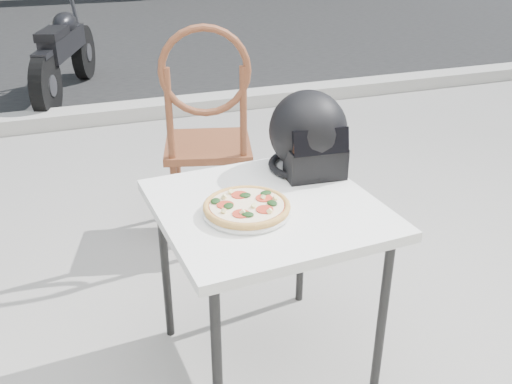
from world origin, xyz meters
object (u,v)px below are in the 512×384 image
object	(u,v)px
pizza	(247,206)
cafe_table_main	(267,220)
plate	(247,212)
helmet	(309,136)
cafe_chair_main	(207,125)
motorcycle	(65,54)

from	to	relation	value
pizza	cafe_table_main	bearing A→B (deg)	27.14
plate	helmet	xyz separation A→B (m)	(0.34, 0.27, 0.13)
cafe_table_main	plate	bearing A→B (deg)	-152.75
cafe_chair_main	motorcycle	xyz separation A→B (m)	(-0.56, 3.00, -0.24)
pizza	helmet	world-z (taller)	helmet
cafe_chair_main	pizza	bearing A→B (deg)	96.68
plate	pizza	xyz separation A→B (m)	(0.00, 0.00, 0.02)
helmet	cafe_chair_main	distance (m)	0.82
cafe_table_main	motorcycle	bearing A→B (deg)	97.10
helmet	motorcycle	xyz separation A→B (m)	(-0.75, 3.78, -0.43)
pizza	motorcycle	distance (m)	4.08
cafe_table_main	cafe_chair_main	bearing A→B (deg)	86.64
cafe_table_main	motorcycle	xyz separation A→B (m)	(-0.50, 4.00, -0.23)
pizza	motorcycle	bearing A→B (deg)	95.77
cafe_table_main	helmet	bearing A→B (deg)	41.77
motorcycle	pizza	bearing A→B (deg)	-65.91
cafe_chair_main	motorcycle	world-z (taller)	cafe_chair_main
pizza	helmet	distance (m)	0.45
plate	motorcycle	bearing A→B (deg)	95.77
plate	helmet	world-z (taller)	helmet
helmet	cafe_chair_main	xyz separation A→B (m)	(-0.19, 0.78, -0.19)
motorcycle	helmet	bearing A→B (deg)	-60.48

